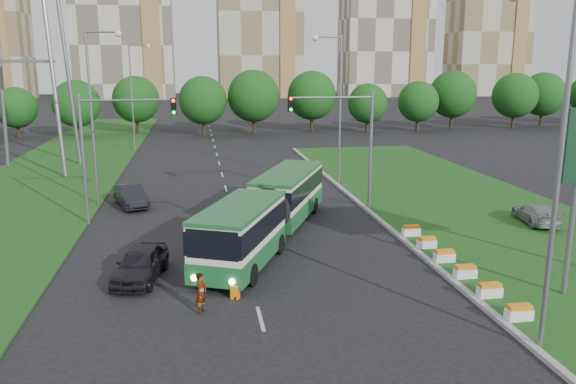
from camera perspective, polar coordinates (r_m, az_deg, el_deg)
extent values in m
plane|color=black|center=(28.34, 1.85, -7.15)|extent=(360.00, 360.00, 0.00)
cube|color=#164614|center=(39.86, 18.18, -1.79)|extent=(14.00, 60.00, 0.15)
cube|color=#989898|center=(37.20, 8.62, -2.28)|extent=(0.30, 60.00, 0.18)
cube|color=#164614|center=(53.57, -23.00, 1.41)|extent=(12.00, 110.00, 0.10)
cylinder|color=gray|center=(26.16, 26.76, -3.82)|extent=(0.24, 0.24, 5.60)
cylinder|color=gray|center=(38.38, 8.40, 4.16)|extent=(0.20, 0.20, 8.00)
cylinder|color=gray|center=(37.27, 4.49, 9.57)|extent=(5.50, 0.14, 0.14)
cube|color=black|center=(36.73, 0.26, 8.93)|extent=(0.32, 0.32, 1.00)
cylinder|color=gray|center=(36.22, -20.05, 3.01)|extent=(0.20, 0.20, 8.00)
cylinder|color=gray|center=(35.42, -16.07, 8.95)|extent=(5.50, 0.14, 0.14)
cube|color=black|center=(35.24, -11.54, 8.52)|extent=(0.32, 0.32, 1.00)
cube|color=beige|center=(177.99, -16.50, 17.51)|extent=(28.00, 15.00, 52.00)
cube|color=#B8AE94|center=(177.96, -2.96, 17.67)|extent=(25.00, 15.00, 50.00)
cube|color=beige|center=(186.67, 9.90, 16.82)|extent=(27.00, 15.00, 47.00)
cube|color=#B8AE94|center=(200.50, 19.69, 14.99)|extent=(24.00, 14.00, 40.00)
cube|color=silver|center=(26.85, -1.18, -4.28)|extent=(2.54, 7.02, 2.75)
cube|color=silver|center=(35.49, -3.26, -0.07)|extent=(2.54, 8.54, 2.75)
cylinder|color=black|center=(30.79, -2.28, -2.15)|extent=(2.54, 1.27, 2.54)
cube|color=#1B5E2D|center=(27.13, -1.18, -6.13)|extent=(2.62, 7.07, 0.97)
cube|color=#1B5E2D|center=(35.70, -3.25, -1.51)|extent=(2.62, 8.59, 0.97)
cube|color=black|center=(26.72, -1.19, -3.34)|extent=(2.62, 7.07, 1.07)
cube|color=black|center=(35.39, -3.27, 0.65)|extent=(2.62, 8.59, 1.07)
imported|color=black|center=(26.76, -14.76, -7.05)|extent=(2.68, 4.78, 1.54)
imported|color=black|center=(40.62, -15.67, -0.37)|extent=(2.96, 4.85, 1.51)
imported|color=#979AA0|center=(37.70, 23.90, -2.00)|extent=(2.39, 4.44, 1.22)
imported|color=gray|center=(22.85, -8.81, -10.09)|extent=(0.61, 0.72, 1.66)
cube|color=orange|center=(24.16, -5.39, -10.07)|extent=(0.34, 0.29, 0.59)
cylinder|color=black|center=(24.12, -5.35, -10.70)|extent=(0.04, 0.14, 0.14)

